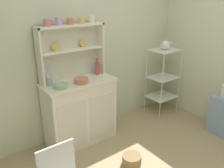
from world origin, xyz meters
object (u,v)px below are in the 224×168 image
object	(u,v)px
porcelain_teapot	(166,45)
jam_bottle	(97,68)
bakers_rack	(163,74)
hutch_shelf_unit	(70,48)
hutch_cabinet	(80,111)
cup_rose_0	(47,23)
utensil_jar	(50,81)
floor_basket	(132,160)
bowl_mixing_large	(61,86)

from	to	relation	value
porcelain_teapot	jam_bottle	bearing A→B (deg)	172.11
bakers_rack	porcelain_teapot	bearing A→B (deg)	-180.00
hutch_shelf_unit	jam_bottle	xyz separation A→B (m)	(0.35, -0.08, -0.31)
jam_bottle	porcelain_teapot	world-z (taller)	porcelain_teapot
hutch_cabinet	hutch_shelf_unit	size ratio (longest dim) A/B	1.08
cup_rose_0	hutch_shelf_unit	bearing A→B (deg)	7.87
hutch_cabinet	bakers_rack	xyz separation A→B (m)	(1.53, -0.08, 0.23)
hutch_cabinet	utensil_jar	xyz separation A→B (m)	(-0.35, 0.08, 0.49)
hutch_cabinet	floor_basket	bearing A→B (deg)	-74.22
jam_bottle	utensil_jar	distance (m)	0.69
floor_basket	utensil_jar	world-z (taller)	utensil_jar
hutch_cabinet	hutch_shelf_unit	distance (m)	0.85
porcelain_teapot	bakers_rack	bearing A→B (deg)	0.00
floor_basket	utensil_jar	bearing A→B (deg)	123.01
utensil_jar	porcelain_teapot	world-z (taller)	porcelain_teapot
hutch_cabinet	bakers_rack	bearing A→B (deg)	-2.92
jam_bottle	bowl_mixing_large	bearing A→B (deg)	-165.57
cup_rose_0	utensil_jar	world-z (taller)	cup_rose_0
floor_basket	cup_rose_0	size ratio (longest dim) A/B	2.37
hutch_cabinet	bakers_rack	size ratio (longest dim) A/B	0.86
floor_basket	bowl_mixing_large	bearing A→B (deg)	124.39
bakers_rack	utensil_jar	distance (m)	1.91
bakers_rack	cup_rose_0	size ratio (longest dim) A/B	11.21
hutch_cabinet	bowl_mixing_large	distance (m)	0.53
floor_basket	bowl_mixing_large	size ratio (longest dim) A/B	1.32
hutch_shelf_unit	porcelain_teapot	distance (m)	1.56
hutch_shelf_unit	bakers_rack	size ratio (longest dim) A/B	0.80
hutch_shelf_unit	floor_basket	distance (m)	1.57
cup_rose_0	bowl_mixing_large	size ratio (longest dim) A/B	0.56
hutch_shelf_unit	bowl_mixing_large	size ratio (longest dim) A/B	5.03
jam_bottle	porcelain_teapot	size ratio (longest dim) A/B	0.95
utensil_jar	porcelain_teapot	size ratio (longest dim) A/B	1.06
bowl_mixing_large	jam_bottle	xyz separation A→B (m)	(0.62, 0.16, 0.07)
bowl_mixing_large	utensil_jar	size ratio (longest dim) A/B	0.70
porcelain_teapot	hutch_shelf_unit	bearing A→B (deg)	171.07
hutch_cabinet	jam_bottle	size ratio (longest dim) A/B	4.24
hutch_shelf_unit	cup_rose_0	xyz separation A→B (m)	(-0.29, -0.04, 0.33)
hutch_shelf_unit	jam_bottle	distance (m)	0.47
bakers_rack	utensil_jar	size ratio (longest dim) A/B	4.41
porcelain_teapot	bowl_mixing_large	bearing A→B (deg)	179.85
hutch_shelf_unit	porcelain_teapot	bearing A→B (deg)	-8.93
hutch_cabinet	cup_rose_0	size ratio (longest dim) A/B	9.66
hutch_shelf_unit	floor_basket	world-z (taller)	hutch_shelf_unit
hutch_cabinet	bowl_mixing_large	world-z (taller)	bowl_mixing_large
hutch_shelf_unit	bakers_rack	world-z (taller)	hutch_shelf_unit
porcelain_teapot	cup_rose_0	bearing A→B (deg)	173.73
hutch_shelf_unit	floor_basket	xyz separation A→B (m)	(0.23, -0.97, -1.22)
bowl_mixing_large	porcelain_teapot	bearing A→B (deg)	-0.15
bakers_rack	hutch_cabinet	bearing A→B (deg)	177.08
hutch_shelf_unit	bakers_rack	bearing A→B (deg)	-8.92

